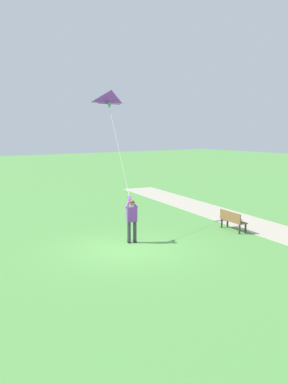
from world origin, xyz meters
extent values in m
plane|color=#569947|center=(0.00, 0.00, 0.00)|extent=(120.00, 120.00, 0.00)
cube|color=#B7AD99|center=(-6.86, 2.00, 0.01)|extent=(8.38, 31.88, 0.02)
cube|color=#232328|center=(-0.59, -0.72, 0.03)|extent=(0.19, 0.26, 0.06)
cylinder|color=#383842|center=(-0.58, -0.70, 0.45)|extent=(0.14, 0.14, 0.82)
cube|color=#232328|center=(-0.81, -0.64, 0.03)|extent=(0.19, 0.26, 0.06)
cylinder|color=#383842|center=(-0.81, -0.62, 0.45)|extent=(0.14, 0.14, 0.82)
cube|color=#753899|center=(-0.69, -0.66, 1.16)|extent=(0.45, 0.34, 0.60)
sphere|color=#996B4C|center=(-0.69, -0.66, 1.62)|extent=(0.22, 0.22, 0.22)
ellipsoid|color=#4C3319|center=(-0.69, -0.65, 1.66)|extent=(0.29, 0.29, 0.13)
cylinder|color=#753899|center=(-0.68, -0.90, 1.61)|extent=(0.48, 0.43, 0.43)
cylinder|color=#753899|center=(-0.85, -0.84, 1.61)|extent=(0.18, 0.56, 0.43)
sphere|color=#996B4C|center=(-0.82, -1.02, 1.74)|extent=(0.10, 0.10, 0.10)
pyramid|color=purple|center=(-2.25, -4.73, 6.02)|extent=(1.32, 0.50, 0.63)
cone|color=green|center=(-2.24, -4.93, 5.62)|extent=(0.21, 0.21, 0.22)
cylinder|color=black|center=(-2.24, -4.93, 5.73)|extent=(1.24, 0.08, 0.02)
cylinder|color=silver|center=(-1.53, -2.98, 3.66)|extent=(1.43, 3.92, 3.84)
cube|color=brown|center=(-5.57, 0.23, 0.45)|extent=(0.71, 1.56, 0.05)
cube|color=brown|center=(-5.39, 0.19, 0.68)|extent=(0.32, 1.48, 0.40)
cube|color=#2D2D33|center=(-5.86, -0.40, 0.23)|extent=(0.07, 0.07, 0.45)
cube|color=#2D2D33|center=(-5.54, -0.46, 0.23)|extent=(0.07, 0.07, 0.45)
cube|color=#2D2D33|center=(-5.60, 0.91, 0.23)|extent=(0.07, 0.07, 0.45)
cube|color=#2D2D33|center=(-5.29, 0.85, 0.23)|extent=(0.07, 0.07, 0.45)
camera|label=1|loc=(8.51, 13.23, 4.51)|focal=39.94mm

